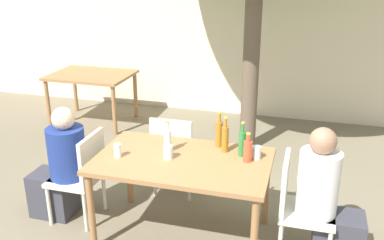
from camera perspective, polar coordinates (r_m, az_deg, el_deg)
name	(u,v)px	position (r m, az deg, el deg)	size (l,w,h in m)	color
ground_plane	(183,234)	(4.09, -1.18, -14.99)	(30.00, 30.00, 0.00)	#706651
cafe_building_wall	(248,28)	(6.79, 7.46, 12.10)	(10.00, 0.08, 2.80)	beige
dining_table_front	(183,167)	(3.73, -1.26, -6.33)	(1.51, 0.92, 0.77)	#996B42
dining_table_back	(92,80)	(6.67, -13.25, 5.22)	(1.20, 0.90, 0.77)	#996B42
patio_chair_0	(83,172)	(4.19, -14.36, -6.79)	(0.44, 0.44, 0.89)	beige
patio_chair_1	(297,203)	(3.69, 13.83, -10.67)	(0.44, 0.44, 0.89)	beige
patio_chair_2	(174,151)	(4.49, -2.35, -4.18)	(0.44, 0.44, 0.89)	beige
person_seated_0	(61,169)	(4.30, -17.12, -6.24)	(0.57, 0.35, 1.14)	#383842
person_seated_1	(327,204)	(3.69, 17.56, -10.66)	(0.56, 0.33, 1.18)	#383842
amber_bottle_0	(219,133)	(3.90, 3.64, -1.76)	(0.07, 0.07, 0.33)	#9E661E
amber_bottle_1	(225,138)	(3.79, 4.44, -2.45)	(0.06, 0.06, 0.33)	#9E661E
green_bottle_2	(242,143)	(3.73, 6.69, -3.06)	(0.06, 0.06, 0.31)	#287A38
water_bottle_3	(168,140)	(3.80, -3.26, -2.65)	(0.07, 0.07, 0.29)	silver
soda_bottle_4	(248,151)	(3.64, 7.44, -4.06)	(0.07, 0.07, 0.26)	#DB4C2D
drinking_glass_0	(118,150)	(3.76, -9.89, -4.03)	(0.06, 0.06, 0.12)	white
drinking_glass_1	(256,152)	(3.72, 8.59, -4.30)	(0.08, 0.08, 0.11)	silver
drinking_glass_2	(168,152)	(3.69, -3.20, -4.31)	(0.08, 0.08, 0.12)	silver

